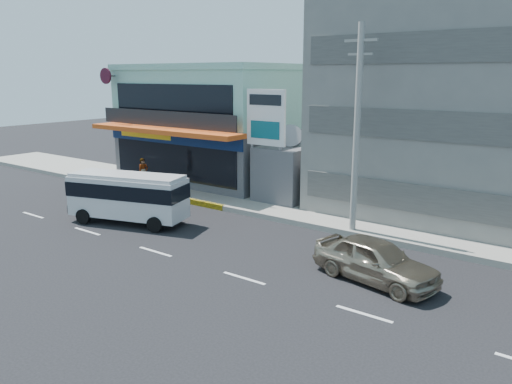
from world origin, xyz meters
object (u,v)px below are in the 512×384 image
satellite_dish (290,145)px  minibus (128,194)px  concrete_building (489,88)px  sedan (375,260)px  shop_building (220,126)px  utility_pole_near (357,130)px  motorcycle_rider (144,184)px  billboard (266,124)px

satellite_dish → minibus: 10.03m
concrete_building → sedan: size_ratio=3.22×
shop_building → utility_pole_near: (14.00, -6.55, 1.15)m
satellite_dish → motorcycle_rider: size_ratio=0.60×
shop_building → minibus: size_ratio=1.87×
utility_pole_near → minibus: (-10.47, -5.15, -3.57)m
satellite_dish → concrete_building: bearing=21.8°
satellite_dish → billboard: size_ratio=0.22×
sedan → motorcycle_rider: 18.07m
utility_pole_near → satellite_dish: bearing=149.0°
utility_pole_near → shop_building: bearing=154.9°
satellite_dish → motorcycle_rider: (-8.45, -4.20, -2.76)m
utility_pole_near → motorcycle_rider: size_ratio=4.03×
concrete_building → utility_pole_near: size_ratio=1.60×
billboard → satellite_dish: bearing=74.5°
minibus → motorcycle_rider: 6.09m
concrete_building → sedan: concrete_building is taller
satellite_dish → minibus: satellite_dish is taller
utility_pole_near → sedan: utility_pole_near is taller
minibus → sedan: minibus is taller
concrete_building → motorcycle_rider: (-18.45, -8.20, -6.18)m
billboard → sedan: bearing=-33.7°
concrete_building → satellite_dish: bearing=-158.2°
sedan → satellite_dish: bearing=59.7°
billboard → sedan: 12.31m
shop_building → motorcycle_rider: size_ratio=5.00×
billboard → minibus: 8.68m
utility_pole_near → sedan: 7.07m
minibus → motorcycle_rider: (-3.98, 4.55, -0.76)m
motorcycle_rider → shop_building: bearing=86.4°
minibus → shop_building: bearing=106.8°
concrete_building → utility_pole_near: (-4.00, -7.60, -1.85)m
shop_building → concrete_building: bearing=3.4°
billboard → utility_pole_near: (6.50, -1.80, 0.22)m
shop_building → satellite_dish: bearing=-20.2°
concrete_building → billboard: 12.17m
sedan → minibus: bearing=103.8°
concrete_building → minibus: (-14.47, -12.75, -5.42)m
satellite_dish → sedan: (9.16, -8.24, -2.73)m
shop_building → minibus: 12.45m
billboard → motorcycle_rider: size_ratio=2.78×
minibus → concrete_building: bearing=41.4°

